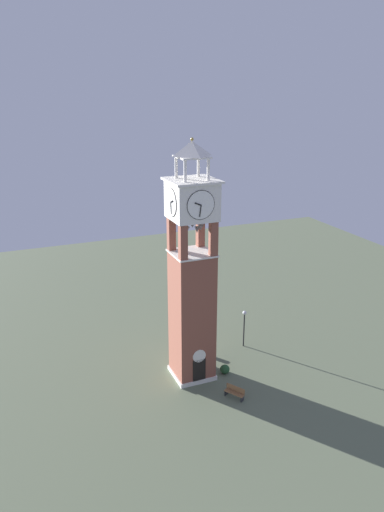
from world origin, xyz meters
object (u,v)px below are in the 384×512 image
Objects in this scene: clock_tower at (192,283)px; lamp_post at (244,322)px; trash_bin at (196,348)px; park_bench at (235,392)px.

clock_tower is 5.44× the size of lamp_post.
lamp_post is at bearing -8.07° from trash_bin.
clock_tower is at bearing -157.63° from lamp_post.
park_bench is at bearing -89.67° from trash_bin.
lamp_post is (6.21, 2.55, -5.70)m from clock_tower.
trash_bin is (-0.04, 7.41, -0.08)m from park_bench.
lamp_post is 4.43× the size of trash_bin.
clock_tower is 8.60m from trash_bin.
trash_bin is at bearing 90.33° from park_bench.
park_bench is 8.33m from lamp_post.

